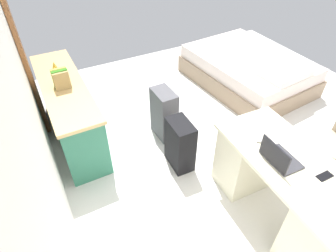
{
  "coord_description": "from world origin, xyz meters",
  "views": [
    {
      "loc": [
        -2.05,
        1.97,
        2.5
      ],
      "look_at": [
        -0.05,
        0.92,
        0.6
      ],
      "focal_mm": 30.37,
      "sensor_mm": 36.0,
      "label": 1
    }
  ],
  "objects": [
    {
      "name": "cell_phone_near_laptop",
      "position": [
        -1.34,
        0.2,
        0.76
      ],
      "size": [
        0.07,
        0.14,
        0.01
      ],
      "primitive_type": "cube",
      "rotation": [
        0.0,
        0.0,
        -0.03
      ],
      "color": "black",
      "rests_on": "desk"
    },
    {
      "name": "desk",
      "position": [
        -1.12,
        0.3,
        0.39
      ],
      "size": [
        1.47,
        0.73,
        0.76
      ],
      "color": "beige",
      "rests_on": "ground_plane"
    },
    {
      "name": "ground_plane",
      "position": [
        0.0,
        0.0,
        0.0
      ],
      "size": [
        5.39,
        5.39,
        0.0
      ],
      "primitive_type": "plane",
      "color": "silver"
    },
    {
      "name": "bed",
      "position": [
        0.95,
        -1.07,
        0.24
      ],
      "size": [
        2.01,
        1.55,
        0.58
      ],
      "color": "gray",
      "rests_on": "ground_plane"
    },
    {
      "name": "door_wooden",
      "position": [
        1.65,
        2.04,
        1.02
      ],
      "size": [
        0.88,
        0.05,
        2.04
      ],
      "primitive_type": "cube",
      "color": "brown",
      "rests_on": "ground_plane"
    },
    {
      "name": "figurine_small",
      "position": [
        1.37,
        1.74,
        0.82
      ],
      "size": [
        0.08,
        0.08,
        0.11
      ],
      "primitive_type": "cone",
      "color": "gold",
      "rests_on": "credenza"
    },
    {
      "name": "credenza",
      "position": [
        1.01,
        1.74,
        0.38
      ],
      "size": [
        1.8,
        0.48,
        0.77
      ],
      "color": "#2D7056",
      "rests_on": "ground_plane"
    },
    {
      "name": "suitcase_black",
      "position": [
        -0.09,
        0.78,
        0.3
      ],
      "size": [
        0.37,
        0.23,
        0.61
      ],
      "primitive_type": "cube",
      "rotation": [
        0.0,
        0.0,
        -0.04
      ],
      "color": "black",
      "rests_on": "ground_plane"
    },
    {
      "name": "wall_back",
      "position": [
        0.0,
        2.12,
        1.37
      ],
      "size": [
        4.39,
        0.1,
        2.75
      ],
      "primitive_type": "cube",
      "color": "silver",
      "rests_on": "ground_plane"
    },
    {
      "name": "laptop",
      "position": [
        -1.04,
        0.41,
        0.8
      ],
      "size": [
        0.32,
        0.24,
        0.21
      ],
      "color": "#333338",
      "rests_on": "desk"
    },
    {
      "name": "suitcase_spare_grey",
      "position": [
        0.46,
        0.7,
        0.33
      ],
      "size": [
        0.36,
        0.22,
        0.65
      ],
      "primitive_type": "cube",
      "rotation": [
        0.0,
        0.0,
        0.01
      ],
      "color": "#4C4C51",
      "rests_on": "ground_plane"
    },
    {
      "name": "book_row",
      "position": [
        0.94,
        1.74,
        0.87
      ],
      "size": [
        0.16,
        0.17,
        0.21
      ],
      "color": "#A38651",
      "rests_on": "credenza"
    },
    {
      "name": "computer_mouse",
      "position": [
        -0.79,
        0.36,
        0.77
      ],
      "size": [
        0.06,
        0.1,
        0.03
      ],
      "primitive_type": "ellipsoid",
      "rotation": [
        0.0,
        0.0,
        -0.05
      ],
      "color": "white",
      "rests_on": "desk"
    }
  ]
}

